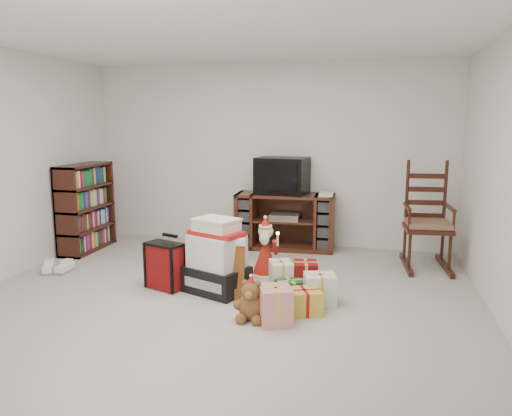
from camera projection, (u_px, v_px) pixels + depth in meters
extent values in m
cube|color=#AAA49C|center=(216.00, 306.00, 4.73)|extent=(5.00, 5.00, 0.01)
cube|color=white|center=(212.00, 29.00, 4.29)|extent=(5.00, 5.00, 0.01)
cube|color=white|center=(270.00, 155.00, 6.90)|extent=(5.00, 0.01, 2.50)
cube|color=white|center=(32.00, 237.00, 2.11)|extent=(5.00, 0.01, 2.50)
cube|color=#4F2416|center=(285.00, 221.00, 6.74)|extent=(1.33, 0.51, 0.75)
cube|color=#BBBBBD|center=(285.00, 217.00, 6.70)|extent=(0.40, 0.30, 0.08)
cube|color=#3C1810|center=(86.00, 207.00, 6.64)|extent=(0.32, 0.95, 1.16)
cube|color=#3C1810|center=(427.00, 229.00, 5.85)|extent=(0.56, 0.54, 0.05)
cube|color=#855D49|center=(428.00, 224.00, 5.84)|extent=(0.52, 0.50, 0.06)
cube|color=#3C1810|center=(428.00, 189.00, 6.00)|extent=(0.45, 0.09, 0.81)
cube|color=#3C1810|center=(425.00, 265.00, 5.93)|extent=(0.59, 0.90, 0.06)
cube|color=black|center=(217.00, 279.00, 5.07)|extent=(0.71, 0.63, 0.27)
cube|color=white|center=(217.00, 251.00, 5.02)|extent=(0.61, 0.55, 0.33)
cube|color=red|center=(216.00, 233.00, 4.98)|extent=(0.61, 0.47, 0.05)
cube|color=#F5E9C8|center=(216.00, 225.00, 4.97)|extent=(0.49, 0.44, 0.11)
cube|color=maroon|center=(165.00, 266.00, 5.14)|extent=(0.42, 0.32, 0.49)
cube|color=black|center=(167.00, 235.00, 5.18)|extent=(0.20, 0.10, 0.03)
ellipsoid|color=brown|center=(252.00, 307.00, 4.37)|extent=(0.24, 0.21, 0.25)
sphere|color=brown|center=(251.00, 291.00, 4.31)|extent=(0.16, 0.16, 0.16)
cone|color=#AD1C12|center=(265.00, 257.00, 5.56)|extent=(0.31, 0.31, 0.45)
sphere|color=beige|center=(265.00, 233.00, 5.51)|extent=(0.15, 0.15, 0.15)
cone|color=#AD1C12|center=(265.00, 222.00, 5.49)|extent=(0.13, 0.13, 0.11)
cylinder|color=silver|center=(278.00, 240.00, 5.36)|extent=(0.02, 0.02, 0.13)
cone|color=#AD1C12|center=(211.00, 254.00, 5.82)|extent=(0.25, 0.25, 0.36)
sphere|color=beige|center=(211.00, 235.00, 5.78)|extent=(0.12, 0.12, 0.12)
cone|color=#AD1C12|center=(211.00, 227.00, 5.77)|extent=(0.11, 0.11, 0.09)
cylinder|color=silver|center=(219.00, 241.00, 5.67)|extent=(0.02, 0.02, 0.11)
cube|color=white|center=(50.00, 268.00, 5.75)|extent=(0.22, 0.29, 0.10)
cube|color=white|center=(63.00, 269.00, 5.71)|extent=(0.12, 0.27, 0.10)
cube|color=red|center=(273.00, 292.00, 4.70)|extent=(0.26, 0.26, 0.26)
cube|color=#175C27|center=(298.00, 286.00, 4.90)|extent=(0.26, 0.26, 0.26)
cube|color=gold|center=(296.00, 300.00, 4.51)|extent=(0.26, 0.26, 0.26)
cube|color=silver|center=(260.00, 305.00, 4.39)|extent=(0.26, 0.26, 0.26)
cube|color=white|center=(321.00, 294.00, 4.65)|extent=(0.26, 0.26, 0.26)
cube|color=maroon|center=(320.00, 281.00, 5.04)|extent=(0.26, 0.26, 0.26)
cube|color=#F5E9C8|center=(296.00, 278.00, 5.14)|extent=(0.26, 0.26, 0.26)
cube|color=black|center=(282.00, 176.00, 6.68)|extent=(0.72, 0.55, 0.49)
cube|color=black|center=(279.00, 178.00, 6.45)|extent=(0.56, 0.10, 0.39)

